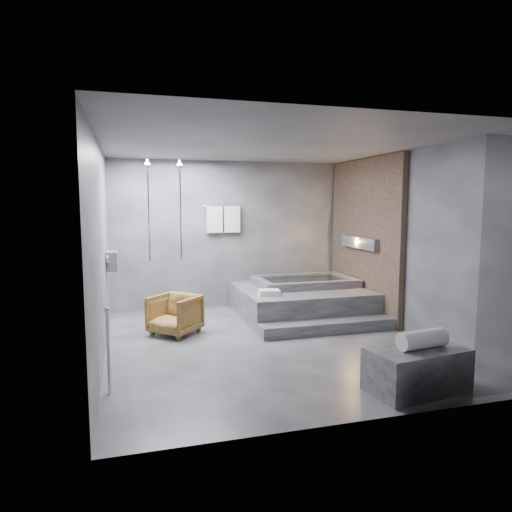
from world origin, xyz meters
name	(u,v)px	position (x,y,z in m)	size (l,w,h in m)	color
room	(290,222)	(0.40, 0.24, 1.73)	(5.00, 5.04, 2.82)	#313134
tub_deck	(300,301)	(1.05, 1.45, 0.25)	(2.20, 2.00, 0.50)	#37373A
tub_step	(328,327)	(1.05, 0.27, 0.09)	(2.20, 0.36, 0.18)	#37373A
concrete_bench	(417,370)	(1.01, -2.04, 0.23)	(1.04, 0.57, 0.47)	#373739
driftwood_chair	(175,315)	(-1.25, 0.84, 0.30)	(0.65, 0.67, 0.61)	#4C3313
rolled_towel	(422,339)	(1.05, -2.06, 0.57)	(0.20, 0.20, 0.55)	white
deck_towel	(269,292)	(0.30, 0.94, 0.54)	(0.34, 0.25, 0.09)	silver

